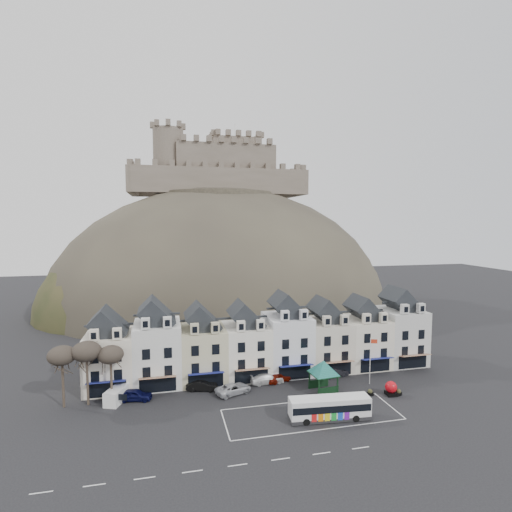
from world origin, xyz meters
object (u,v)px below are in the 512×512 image
(bus, at_px, (330,407))
(white_van, at_px, (117,395))
(car_silver, at_px, (233,389))
(bus_shelter, at_px, (324,367))
(car_maroon, at_px, (278,378))
(car_black, at_px, (202,385))
(car_charcoal, at_px, (335,372))
(flagpole, at_px, (371,358))
(car_navy, at_px, (135,395))
(red_buoy, at_px, (391,388))
(car_white, at_px, (267,378))

(bus, bearing_deg, white_van, 162.29)
(bus, xyz_separation_m, car_silver, (-10.29, 9.91, -0.84))
(bus_shelter, distance_m, car_silver, 13.20)
(car_maroon, bearing_deg, car_black, 72.88)
(bus_shelter, relative_size, car_black, 1.59)
(car_black, xyz_separation_m, car_maroon, (11.60, 0.39, -0.05))
(bus_shelter, height_order, white_van, bus_shelter)
(bus, relative_size, car_black, 2.28)
(car_charcoal, bearing_deg, flagpole, -139.29)
(white_van, height_order, car_black, white_van)
(bus_shelter, relative_size, white_van, 1.55)
(car_charcoal, bearing_deg, car_navy, 86.18)
(white_van, height_order, car_charcoal, white_van)
(bus_shelter, relative_size, car_navy, 1.55)
(bus_shelter, distance_m, car_maroon, 7.63)
(car_black, bearing_deg, car_maroon, -74.45)
(car_navy, bearing_deg, bus_shelter, -86.16)
(bus, relative_size, red_buoy, 5.02)
(red_buoy, bearing_deg, car_silver, 165.50)
(car_black, xyz_separation_m, car_charcoal, (20.80, 0.39, -0.03))
(flagpole, bearing_deg, red_buoy, -79.34)
(flagpole, relative_size, car_white, 1.34)
(white_van, relative_size, car_black, 1.03)
(bus_shelter, bearing_deg, car_navy, 167.19)
(car_navy, bearing_deg, car_black, -72.17)
(bus_shelter, xyz_separation_m, car_black, (-16.95, 4.25, -2.79))
(car_silver, distance_m, car_white, 6.11)
(white_van, bearing_deg, red_buoy, 11.45)
(white_van, xyz_separation_m, car_silver, (15.81, -1.08, -0.24))
(red_buoy, bearing_deg, bus_shelter, 158.67)
(car_maroon, bearing_deg, bus, 174.26)
(red_buoy, xyz_separation_m, car_navy, (-34.89, 6.49, -0.25))
(bus_shelter, bearing_deg, white_van, 167.47)
(bus_shelter, distance_m, car_charcoal, 6.65)
(car_white, bearing_deg, car_silver, 110.25)
(car_maroon, bearing_deg, bus_shelter, -149.94)
(flagpole, xyz_separation_m, white_van, (-36.45, 2.31, -3.08))
(car_silver, bearing_deg, flagpole, -114.31)
(white_van, height_order, car_maroon, white_van)
(car_maroon, distance_m, car_charcoal, 9.20)
(white_van, height_order, car_navy, white_van)
(bus_shelter, xyz_separation_m, car_silver, (-12.72, 2.14, -2.80))
(bus, height_order, red_buoy, bus)
(car_white, relative_size, car_maroon, 1.32)
(car_silver, height_order, car_maroon, car_silver)
(bus, bearing_deg, car_white, 115.95)
(flagpole, xyz_separation_m, car_maroon, (-13.28, 3.73, -3.36))
(car_navy, distance_m, car_silver, 13.47)
(bus_shelter, distance_m, car_navy, 26.48)
(bus, xyz_separation_m, car_charcoal, (6.27, 12.41, -0.85))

